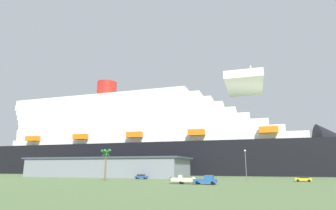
% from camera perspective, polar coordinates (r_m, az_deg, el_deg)
% --- Properties ---
extents(ground_plane, '(600.00, 600.00, 0.00)m').
position_cam_1_polar(ground_plane, '(110.74, 3.72, -14.98)').
color(ground_plane, '#567042').
extents(cruise_ship, '(223.08, 53.52, 63.05)m').
position_cam_1_polar(cruise_ship, '(156.65, -5.37, -7.72)').
color(cruise_ship, black).
rests_on(cruise_ship, ground_plane).
extents(terminal_building, '(70.13, 32.59, 7.87)m').
position_cam_1_polar(terminal_building, '(120.52, -12.42, -12.65)').
color(terminal_building, gray).
rests_on(terminal_building, ground_plane).
extents(pickup_truck, '(5.84, 2.93, 2.20)m').
position_cam_1_polar(pickup_truck, '(69.02, 8.02, -15.37)').
color(pickup_truck, '#2659A5').
rests_on(pickup_truck, ground_plane).
extents(small_boat_on_trailer, '(8.16, 2.76, 2.15)m').
position_cam_1_polar(small_boat_on_trailer, '(70.38, 3.62, -15.48)').
color(small_boat_on_trailer, '#595960').
rests_on(small_boat_on_trailer, ground_plane).
extents(palm_tree, '(3.50, 3.55, 9.50)m').
position_cam_1_polar(palm_tree, '(85.13, -12.92, -10.24)').
color(palm_tree, brown).
rests_on(palm_tree, ground_plane).
extents(street_lamp, '(0.56, 0.56, 9.03)m').
position_cam_1_polar(street_lamp, '(82.76, 16.01, -11.27)').
color(street_lamp, slate).
rests_on(street_lamp, ground_plane).
extents(parked_car_yellow_taxi, '(4.64, 2.66, 1.58)m').
position_cam_1_polar(parked_car_yellow_taxi, '(89.32, 26.60, -13.70)').
color(parked_car_yellow_taxi, yellow).
rests_on(parked_car_yellow_taxi, ground_plane).
extents(parked_car_blue_suv, '(4.42, 2.32, 1.58)m').
position_cam_1_polar(parked_car_blue_suv, '(97.35, -5.64, -14.76)').
color(parked_car_blue_suv, '#264C99').
rests_on(parked_car_blue_suv, ground_plane).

